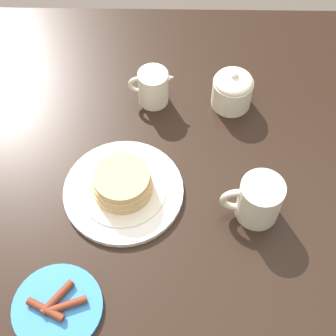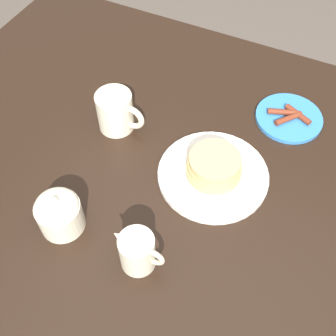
{
  "view_description": "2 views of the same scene",
  "coord_description": "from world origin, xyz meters",
  "px_view_note": "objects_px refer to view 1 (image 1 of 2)",
  "views": [
    {
      "loc": [
        -0.04,
        0.56,
        1.67
      ],
      "look_at": [
        -0.04,
        -0.01,
        0.81
      ],
      "focal_mm": 55.0,
      "sensor_mm": 36.0,
      "label": 1
    },
    {
      "loc": [
        0.19,
        -0.49,
        1.53
      ],
      "look_at": [
        -0.04,
        -0.01,
        0.81
      ],
      "focal_mm": 45.0,
      "sensor_mm": 36.0,
      "label": 2
    }
  ],
  "objects_px": {
    "coffee_mug": "(258,200)",
    "creamer_pitcher": "(154,87)",
    "pancake_plate": "(123,187)",
    "sugar_bowl": "(232,89)",
    "side_plate_bacon": "(57,307)"
  },
  "relations": [
    {
      "from": "pancake_plate",
      "to": "creamer_pitcher",
      "type": "bearing_deg",
      "value": -102.62
    },
    {
      "from": "coffee_mug",
      "to": "sugar_bowl",
      "type": "xyz_separation_m",
      "value": [
        0.03,
        -0.28,
        -0.0
      ]
    },
    {
      "from": "creamer_pitcher",
      "to": "coffee_mug",
      "type": "bearing_deg",
      "value": 125.73
    },
    {
      "from": "creamer_pitcher",
      "to": "sugar_bowl",
      "type": "relative_size",
      "value": 1.09
    },
    {
      "from": "creamer_pitcher",
      "to": "sugar_bowl",
      "type": "xyz_separation_m",
      "value": [
        -0.17,
        0.01,
        0.0
      ]
    },
    {
      "from": "pancake_plate",
      "to": "creamer_pitcher",
      "type": "height_order",
      "value": "creamer_pitcher"
    },
    {
      "from": "side_plate_bacon",
      "to": "creamer_pitcher",
      "type": "bearing_deg",
      "value": -107.94
    },
    {
      "from": "side_plate_bacon",
      "to": "sugar_bowl",
      "type": "bearing_deg",
      "value": -124.55
    },
    {
      "from": "coffee_mug",
      "to": "side_plate_bacon",
      "type": "bearing_deg",
      "value": 28.63
    },
    {
      "from": "side_plate_bacon",
      "to": "creamer_pitcher",
      "type": "height_order",
      "value": "creamer_pitcher"
    },
    {
      "from": "coffee_mug",
      "to": "sugar_bowl",
      "type": "relative_size",
      "value": 1.22
    },
    {
      "from": "pancake_plate",
      "to": "coffee_mug",
      "type": "height_order",
      "value": "coffee_mug"
    },
    {
      "from": "coffee_mug",
      "to": "pancake_plate",
      "type": "bearing_deg",
      "value": -8.84
    },
    {
      "from": "coffee_mug",
      "to": "creamer_pitcher",
      "type": "bearing_deg",
      "value": -54.27
    },
    {
      "from": "sugar_bowl",
      "to": "side_plate_bacon",
      "type": "bearing_deg",
      "value": 55.45
    }
  ]
}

